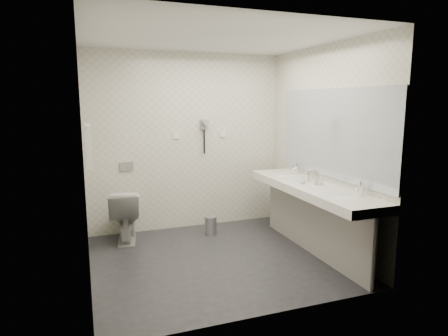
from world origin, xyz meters
name	(u,v)px	position (x,y,z in m)	size (l,w,h in m)	color
floor	(216,259)	(0.00, 0.00, 0.00)	(2.80, 2.80, 0.00)	#232328
ceiling	(216,37)	(0.00, 0.00, 2.50)	(2.80, 2.80, 0.00)	silver
wall_back	(187,142)	(0.00, 1.30, 1.25)	(2.80, 2.80, 0.00)	beige
wall_front	(268,173)	(0.00, -1.30, 1.25)	(2.80, 2.80, 0.00)	beige
wall_left	(83,160)	(-1.40, 0.00, 1.25)	(2.60, 2.60, 0.00)	beige
wall_right	(323,148)	(1.40, 0.00, 1.25)	(2.60, 2.60, 0.00)	beige
vanity_counter	(311,189)	(1.12, -0.20, 0.80)	(0.55, 2.20, 0.10)	silver
vanity_panel	(311,223)	(1.15, -0.20, 0.38)	(0.03, 2.15, 0.75)	gray
vanity_post_near	(373,254)	(1.18, -1.24, 0.38)	(0.06, 0.06, 0.75)	silver
vanity_post_far	(274,202)	(1.18, 0.84, 0.38)	(0.06, 0.06, 0.75)	silver
mirror	(332,133)	(1.39, -0.20, 1.45)	(0.02, 2.20, 1.05)	#B2BCC6
basin_near	(346,198)	(1.12, -0.85, 0.83)	(0.40, 0.31, 0.05)	white
basin_far	(285,176)	(1.12, 0.45, 0.83)	(0.40, 0.31, 0.05)	white
faucet_near	(362,188)	(1.32, -0.85, 0.92)	(0.04, 0.04, 0.15)	silver
faucet_far	(297,169)	(1.32, 0.45, 0.92)	(0.04, 0.04, 0.15)	silver
soap_bottle_a	(316,180)	(1.17, -0.23, 0.90)	(0.05, 0.05, 0.10)	beige
soap_bottle_b	(303,180)	(1.05, -0.13, 0.89)	(0.06, 0.06, 0.08)	beige
soap_bottle_c	(321,180)	(1.21, -0.27, 0.91)	(0.05, 0.05, 0.12)	beige
glass_left	(310,177)	(1.21, -0.03, 0.91)	(0.06, 0.06, 0.12)	silver
glass_right	(313,175)	(1.34, 0.10, 0.90)	(0.06, 0.06, 0.10)	silver
toilet	(125,215)	(-0.92, 1.01, 0.35)	(0.39, 0.68, 0.69)	white
flush_plate	(127,166)	(-0.85, 1.29, 0.95)	(0.18, 0.02, 0.12)	#B2B5BA
pedal_bin	(211,226)	(0.20, 0.85, 0.12)	(0.17, 0.17, 0.24)	#B2B5BA
bin_lid	(210,217)	(0.20, 0.85, 0.25)	(0.17, 0.17, 0.01)	#B2B5BA
towel_rail	(86,126)	(-1.35, 0.55, 1.55)	(0.02, 0.02, 0.62)	silver
towel_near	(88,147)	(-1.34, 0.41, 1.33)	(0.07, 0.24, 0.48)	white
towel_far	(88,144)	(-1.34, 0.69, 1.33)	(0.07, 0.24, 0.48)	white
dryer_cradle	(204,124)	(0.25, 1.27, 1.50)	(0.10, 0.04, 0.14)	gray
dryer_barrel	(205,122)	(0.25, 1.20, 1.53)	(0.08, 0.08, 0.14)	gray
dryer_cord	(204,142)	(0.25, 1.26, 1.25)	(0.02, 0.02, 0.35)	black
switch_plate_a	(176,135)	(-0.15, 1.29, 1.35)	(0.09, 0.02, 0.09)	white
switch_plate_b	(223,134)	(0.55, 1.29, 1.35)	(0.09, 0.02, 0.09)	white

